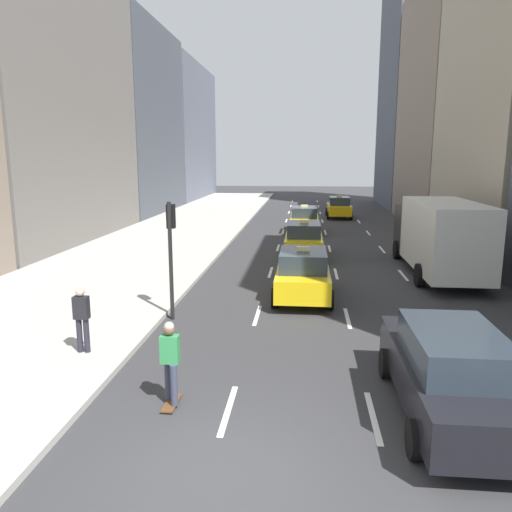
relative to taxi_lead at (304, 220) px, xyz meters
The scene contains 14 objects.
ground_plane 25.69m from the taxi_lead, 92.68° to the right, with size 160.00×160.00×0.00m, color #333335.
sidewalk_left 8.35m from the taxi_lead, behind, with size 8.00×66.00×0.15m, color #ADAAA3.
lane_markings 3.12m from the taxi_lead, 62.08° to the right, with size 5.72×56.00×0.01m.
building_row_left 19.61m from the taxi_lead, behind, with size 6.00×62.23×35.31m.
building_row_right 14.72m from the taxi_lead, ahead, with size 6.00×51.16×27.51m.
taxi_lead is the anchor object (origin of this frame).
taxi_second 15.49m from the taxi_lead, 90.00° to the right, with size 2.02×4.40×1.87m.
taxi_third 8.09m from the taxi_lead, 90.00° to the right, with size 2.02×4.40×1.87m.
taxi_fourth 9.16m from the taxi_lead, 72.20° to the left, with size 2.02×4.40×1.87m.
sedan_black_near 23.61m from the taxi_lead, 83.19° to the right, with size 2.02×4.99×1.79m.
box_truck 12.67m from the taxi_lead, 63.70° to the right, with size 2.58×8.40×3.15m.
skateboarder 23.69m from the taxi_lead, 96.20° to the right, with size 0.36×0.80×1.75m.
pedestrian_near_curb 22.06m from the taxi_lead, 104.02° to the right, with size 0.36×0.22×1.65m.
traffic_light_pole 18.66m from the taxi_lead, 102.26° to the right, with size 0.24×0.42×3.60m.
Camera 1 is at (1.22, -6.92, 4.87)m, focal length 35.00 mm.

